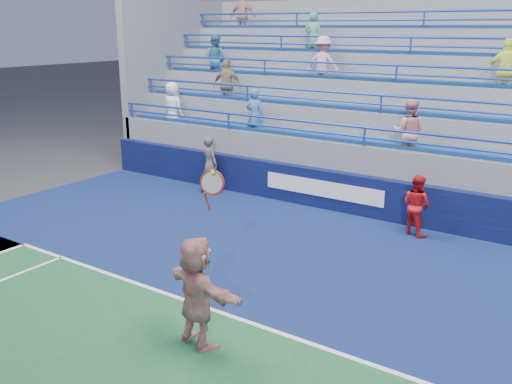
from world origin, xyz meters
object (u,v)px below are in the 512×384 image
Objects in this scene: judge_chair at (210,185)px; ball_girl at (416,205)px; line_judge at (210,163)px; tennis_player at (197,292)px.

judge_chair is 6.48m from ball_girl.
ball_girl is (6.58, -0.20, -0.11)m from line_judge.
line_judge reaches higher than ball_girl.
tennis_player is at bearing 142.19° from line_judge.
tennis_player is 1.95× the size of ball_girl.
tennis_player is at bearing 102.09° from ball_girl.
tennis_player is at bearing -52.34° from judge_chair.
line_judge is at bearing 126.95° from judge_chair.
ball_girl is at bearing -0.44° from judge_chair.
judge_chair is 0.48× the size of ball_girl.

